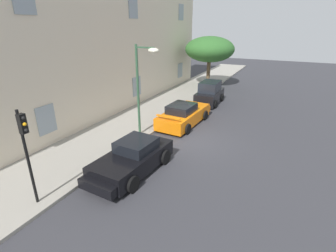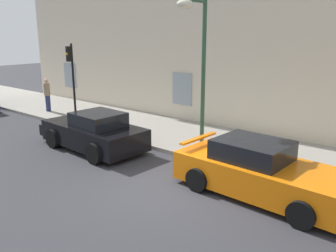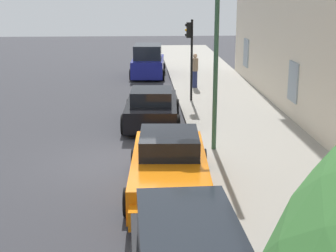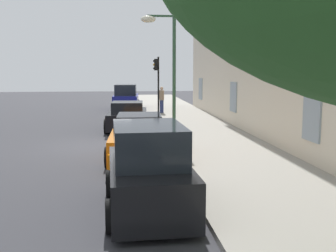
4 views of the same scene
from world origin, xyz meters
TOP-DOWN VIEW (x-y plane):
  - ground_plane at (0.00, 0.00)m, footprint 80.00×80.00m
  - sidewalk at (0.00, 4.53)m, footprint 60.00×4.08m
  - sportscar_red_lead at (-4.48, 1.22)m, footprint 4.57×2.27m
  - sportscar_yellow_flank at (2.29, 1.48)m, footprint 5.11×2.28m
  - hatchback_parked at (-14.91, 1.27)m, footprint 3.83×2.14m
  - traffic_light at (-7.88, 2.99)m, footprint 0.22×0.36m
  - street_lamp at (-0.85, 2.61)m, footprint 0.44×1.42m
  - pedestrian_admiring at (-10.87, 3.55)m, footprint 0.33×0.33m

SIDE VIEW (x-z plane):
  - ground_plane at x=0.00m, z-range 0.00..0.00m
  - sidewalk at x=0.00m, z-range 0.00..0.14m
  - sportscar_yellow_flank at x=2.29m, z-range -0.10..1.34m
  - sportscar_red_lead at x=-4.48m, z-range -0.08..1.34m
  - hatchback_parked at x=-14.91m, z-range -0.08..1.78m
  - pedestrian_admiring at x=-10.87m, z-range 0.17..1.88m
  - traffic_light at x=-7.88m, z-range 0.79..4.35m
  - street_lamp at x=-0.85m, z-range 1.16..6.28m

